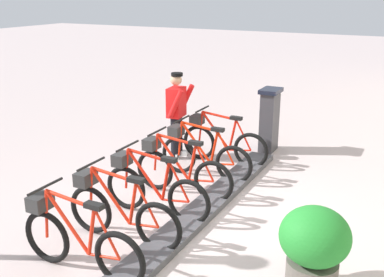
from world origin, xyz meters
name	(u,v)px	position (x,y,z in m)	size (l,w,h in m)	color
ground_plane	(197,218)	(0.00, 0.00, 0.00)	(60.00, 60.00, 0.00)	#BFACAA
dock_rail_base	(197,215)	(0.00, 0.00, 0.05)	(0.44, 5.65, 0.10)	#47474C
payment_kiosk	(269,119)	(0.05, -3.31, 0.67)	(0.36, 0.52, 1.28)	#38383D
bike_docked_0	(221,141)	(0.63, -2.22, 0.43)	(1.72, 0.54, 1.02)	black
bike_docked_1	(202,154)	(0.63, -1.41, 0.43)	(1.72, 0.54, 1.02)	black
bike_docked_2	(179,169)	(0.63, -0.61, 0.43)	(1.72, 0.54, 1.02)	black
bike_docked_3	(152,188)	(0.63, 0.20, 0.43)	(1.72, 0.54, 1.02)	black
bike_docked_4	(118,210)	(0.63, 1.01, 0.43)	(1.72, 0.54, 1.02)	black
bike_docked_5	(76,239)	(0.63, 1.82, 0.43)	(1.72, 0.54, 1.02)	black
worker_near_rack	(177,112)	(1.51, -2.13, 0.91)	(0.48, 0.65, 1.66)	white
planter_bush	(314,245)	(-1.86, 0.90, 0.54)	(0.76, 0.76, 0.97)	#59544C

